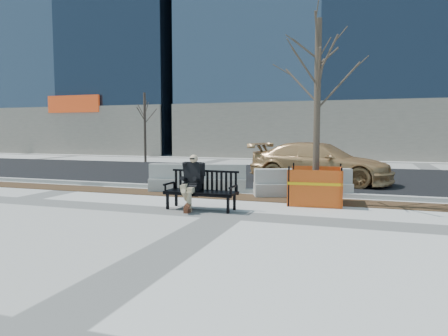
{
  "coord_description": "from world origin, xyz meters",
  "views": [
    {
      "loc": [
        2.96,
        -8.96,
        1.93
      ],
      "look_at": [
        -0.42,
        1.02,
        1.0
      ],
      "focal_mm": 33.19,
      "sensor_mm": 36.0,
      "label": 1
    }
  ],
  "objects": [
    {
      "name": "curb",
      "position": [
        0.0,
        3.55,
        0.06
      ],
      "size": [
        60.0,
        0.25,
        0.12
      ],
      "primitive_type": "cube",
      "color": "#9E9B93",
      "rests_on": "ground"
    },
    {
      "name": "building_left",
      "position": [
        -22.0,
        26.0,
        14.0
      ],
      "size": [
        20.0,
        12.0,
        28.0
      ],
      "primitive_type": "cube",
      "color": "#192333",
      "rests_on": "ground"
    },
    {
      "name": "ground",
      "position": [
        0.0,
        0.0,
        0.0
      ],
      "size": [
        120.0,
        120.0,
        0.0
      ],
      "primitive_type": "plane",
      "color": "beige",
      "rests_on": "ground"
    },
    {
      "name": "seated_man",
      "position": [
        -1.07,
        0.48,
        0.0
      ],
      "size": [
        0.59,
        0.97,
        1.34
      ],
      "primitive_type": null,
      "rotation": [
        0.0,
        0.0,
        -0.02
      ],
      "color": "black",
      "rests_on": "ground"
    },
    {
      "name": "sedan",
      "position": [
        1.41,
        6.76,
        0.0
      ],
      "size": [
        5.56,
        3.12,
        1.52
      ],
      "primitive_type": "imported",
      "rotation": [
        0.0,
        0.0,
        1.37
      ],
      "color": "tan",
      "rests_on": "ground"
    },
    {
      "name": "bench",
      "position": [
        -0.82,
        0.42,
        0.0
      ],
      "size": [
        1.85,
        0.7,
        0.98
      ],
      "primitive_type": null,
      "rotation": [
        0.0,
        0.0,
        -0.02
      ],
      "color": "black",
      "rests_on": "ground"
    },
    {
      "name": "tree_fence",
      "position": [
        1.76,
        2.23,
        0.0
      ],
      "size": [
        2.22,
        2.22,
        5.19
      ],
      "primitive_type": null,
      "rotation": [
        0.0,
        0.0,
        0.07
      ],
      "color": "#FF5422",
      "rests_on": "ground"
    },
    {
      "name": "jersey_barrier_left",
      "position": [
        -2.1,
        3.32,
        0.0
      ],
      "size": [
        3.17,
        1.4,
        0.89
      ],
      "primitive_type": null,
      "rotation": [
        0.0,
        0.0,
        0.26
      ],
      "color": "#9B9891",
      "rests_on": "ground"
    },
    {
      "name": "jersey_barrier_right",
      "position": [
        1.25,
        3.39,
        0.0
      ],
      "size": [
        2.91,
        1.56,
        0.83
      ],
      "primitive_type": null,
      "rotation": [
        0.0,
        0.0,
        0.36
      ],
      "color": "#AAA79F",
      "rests_on": "ground"
    },
    {
      "name": "far_tree_left",
      "position": [
        -10.13,
        14.15,
        0.0
      ],
      "size": [
        2.09,
        2.09,
        4.69
      ],
      "primitive_type": null,
      "rotation": [
        0.0,
        0.0,
        0.23
      ],
      "color": "#47382D",
      "rests_on": "ground"
    },
    {
      "name": "mulch_strip",
      "position": [
        0.0,
        2.6,
        0.0
      ],
      "size": [
        40.0,
        1.2,
        0.02
      ],
      "primitive_type": "cube",
      "color": "#47301C",
      "rests_on": "ground"
    },
    {
      "name": "asphalt_street",
      "position": [
        0.0,
        8.8,
        0.0
      ],
      "size": [
        60.0,
        10.4,
        0.01
      ],
      "primitive_type": "cube",
      "color": "black",
      "rests_on": "ground"
    }
  ]
}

